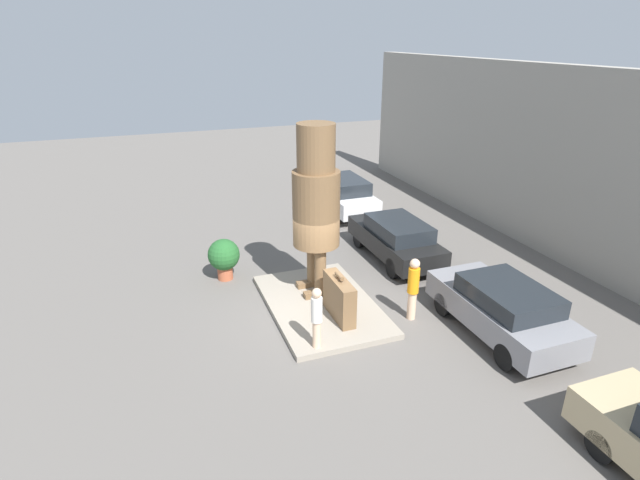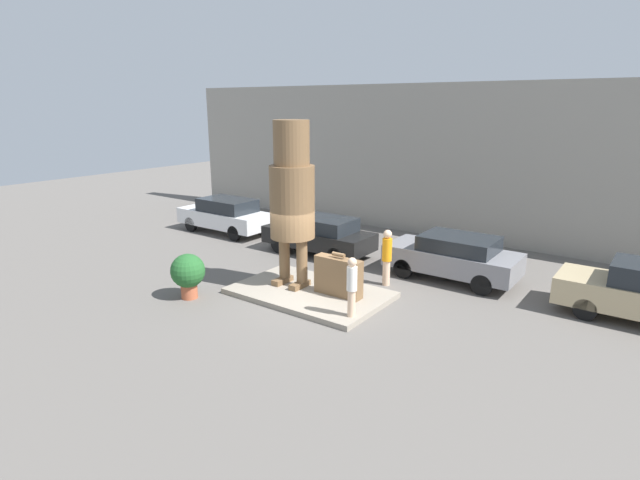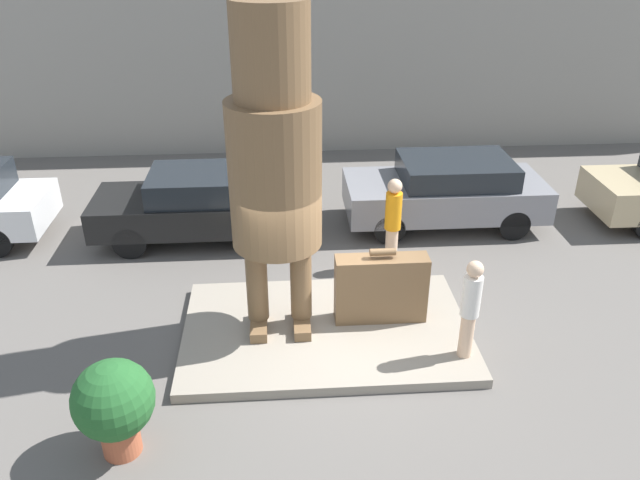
{
  "view_description": "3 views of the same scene",
  "coord_description": "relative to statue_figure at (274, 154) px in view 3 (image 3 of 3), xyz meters",
  "views": [
    {
      "loc": [
        11.82,
        -4.37,
        7.33
      ],
      "look_at": [
        -0.06,
        -0.01,
        2.09
      ],
      "focal_mm": 28.0,
      "sensor_mm": 36.0,
      "label": 1
    },
    {
      "loc": [
        8.53,
        -11.21,
        5.6
      ],
      "look_at": [
        0.45,
        -0.1,
        1.83
      ],
      "focal_mm": 28.0,
      "sensor_mm": 36.0,
      "label": 2
    },
    {
      "loc": [
        -0.68,
        -8.22,
        6.11
      ],
      "look_at": [
        -0.11,
        -0.13,
        1.82
      ],
      "focal_mm": 35.0,
      "sensor_mm": 36.0,
      "label": 3
    }
  ],
  "objects": [
    {
      "name": "statue_figure",
      "position": [
        0.0,
        0.0,
        0.0
      ],
      "size": [
        1.35,
        1.35,
        4.99
      ],
      "color": "brown",
      "rests_on": "pedestal"
    },
    {
      "name": "building_backdrop",
      "position": [
        0.74,
        8.96,
        0.13
      ],
      "size": [
        28.0,
        0.6,
        6.43
      ],
      "color": "gray",
      "rests_on": "ground_plane"
    },
    {
      "name": "planter_pot",
      "position": [
        -2.05,
        -2.39,
        -2.29
      ],
      "size": [
        1.01,
        1.01,
        1.36
      ],
      "color": "#AD5638",
      "rests_on": "ground_plane"
    },
    {
      "name": "giant_suitcase",
      "position": [
        1.63,
        0.07,
        -2.34
      ],
      "size": [
        1.48,
        0.39,
        1.3
      ],
      "color": "brown",
      "rests_on": "pedestal"
    },
    {
      "name": "parked_car_grey",
      "position": [
        3.65,
        3.79,
        -2.28
      ],
      "size": [
        4.23,
        1.84,
        1.49
      ],
      "rotation": [
        0.0,
        0.0,
        3.14
      ],
      "color": "gray",
      "rests_on": "ground_plane"
    },
    {
      "name": "pedestal",
      "position": [
        0.74,
        -0.12,
        -3.0
      ],
      "size": [
        4.58,
        2.92,
        0.16
      ],
      "color": "gray",
      "rests_on": "ground_plane"
    },
    {
      "name": "ground_plane",
      "position": [
        0.74,
        -0.12,
        -3.08
      ],
      "size": [
        60.0,
        60.0,
        0.0
      ],
      "primitive_type": "plane",
      "color": "#605B56"
    },
    {
      "name": "parked_car_black",
      "position": [
        -1.53,
        3.48,
        -2.29
      ],
      "size": [
        4.31,
        1.71,
        1.47
      ],
      "rotation": [
        0.0,
        0.0,
        3.14
      ],
      "color": "black",
      "rests_on": "ground_plane"
    },
    {
      "name": "tourist",
      "position": [
        2.76,
        -0.98,
        -2.03
      ],
      "size": [
        0.28,
        0.28,
        1.62
      ],
      "color": "beige",
      "rests_on": "pedestal"
    },
    {
      "name": "worker_hivis",
      "position": [
        2.16,
        2.02,
        -2.09
      ],
      "size": [
        0.31,
        0.31,
        1.81
      ],
      "color": "beige",
      "rests_on": "ground_plane"
    }
  ]
}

